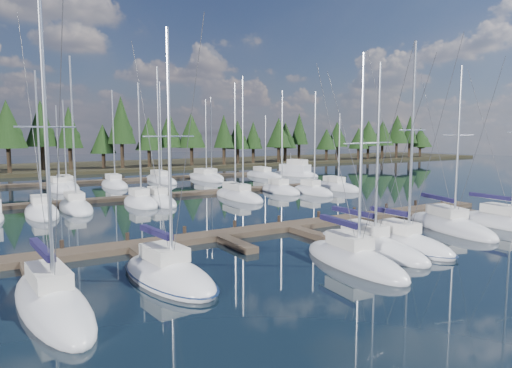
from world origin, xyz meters
TOP-DOWN VIEW (x-y plane):
  - ground at (0.00, 30.00)m, footprint 260.00×260.00m
  - far_shore at (0.00, 90.00)m, footprint 220.00×30.00m
  - main_dock at (0.00, 17.36)m, footprint 44.00×6.13m
  - back_docks at (0.00, 49.58)m, footprint 50.00×21.80m
  - front_sailboat_0 at (-17.73, 9.85)m, footprint 3.23×9.72m
  - front_sailboat_1 at (-12.20, 10.94)m, footprint 4.05×8.41m
  - front_sailboat_2 at (-2.35, 8.10)m, footprint 3.30×8.53m
  - front_sailboat_3 at (0.72, 9.94)m, footprint 2.56×9.11m
  - front_sailboat_4 at (3.02, 9.23)m, footprint 3.13×7.71m
  - front_sailboat_5 at (10.73, 11.40)m, footprint 5.59×10.02m
  - front_sailboat_6 at (15.43, 9.77)m, footprint 3.21×8.75m
  - back_sailboat_rows at (0.06, 45.49)m, footprint 47.14×32.59m
  - motor_yacht_right at (26.95, 53.82)m, footprint 5.94×9.93m
  - tree_line at (-0.80, 80.18)m, footprint 186.95×11.44m

SIDE VIEW (x-z plane):
  - ground at x=0.00m, z-range 0.00..0.00m
  - back_docks at x=0.00m, z-range 0.00..0.40m
  - main_dock at x=0.00m, z-range -0.25..0.65m
  - back_sailboat_rows at x=0.06m, z-range -7.65..8.17m
  - front_sailboat_5 at x=10.73m, z-range -6.29..6.84m
  - front_sailboat_1 at x=-12.20m, z-range -6.28..6.84m
  - front_sailboat_3 at x=0.72m, z-range -5.91..6.47m
  - front_sailboat_2 at x=-2.35m, z-range -5.92..6.49m
  - front_sailboat_6 at x=15.43m, z-range -6.48..7.05m
  - front_sailboat_0 at x=-17.73m, z-range -6.63..7.21m
  - front_sailboat_4 at x=3.02m, z-range -6.58..7.16m
  - far_shore at x=0.00m, z-range 0.00..0.60m
  - motor_yacht_right at x=26.95m, z-range -1.84..2.87m
  - tree_line at x=-0.80m, z-range 0.56..14.53m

